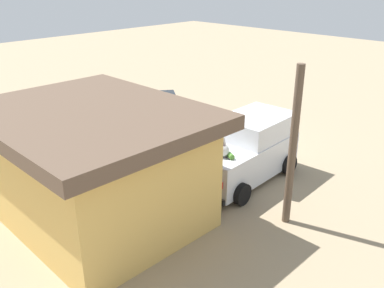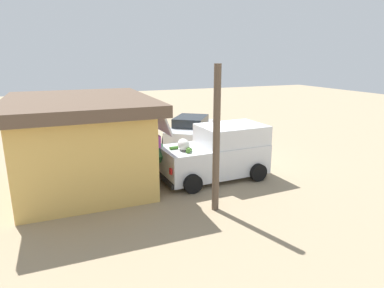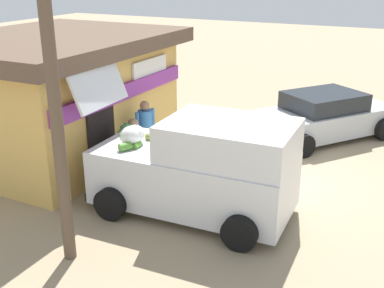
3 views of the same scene
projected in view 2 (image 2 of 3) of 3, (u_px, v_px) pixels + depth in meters
name	position (u px, v px, depth m)	size (l,w,h in m)	color
ground_plane	(212.00, 158.00, 14.55)	(60.00, 60.00, 0.00)	#9E896B
storefront_bar	(82.00, 140.00, 11.35)	(5.88, 4.74, 3.02)	#E0B259
delivery_van	(218.00, 152.00, 12.03)	(2.25, 4.31, 3.01)	silver
parked_sedan	(191.00, 129.00, 17.42)	(4.38, 3.86, 1.30)	#B2B7BC
vendor_standing	(151.00, 148.00, 12.54)	(0.55, 0.42, 1.65)	navy
customer_bending	(160.00, 157.00, 11.67)	(0.82, 0.61, 1.43)	#726047
unloaded_banana_pile	(128.00, 186.00, 10.87)	(0.97, 1.02, 0.48)	silver
paint_bucket	(140.00, 150.00, 15.10)	(0.32, 0.32, 0.35)	silver
utility_pole	(216.00, 141.00, 9.15)	(0.20, 0.20, 4.17)	brown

